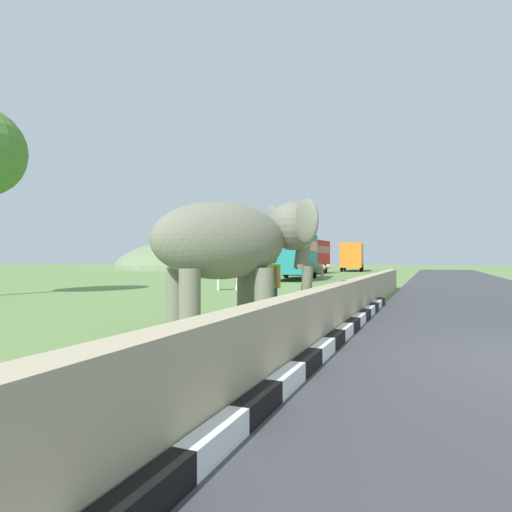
# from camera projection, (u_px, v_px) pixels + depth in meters

# --- Properties ---
(striped_curb) EXTENTS (16.20, 0.20, 0.24)m
(striped_curb) POSITION_uv_depth(u_px,v_px,m) (329.00, 345.00, 7.11)
(striped_curb) COLOR white
(striped_curb) RESTS_ON ground_plane
(barrier_parapet) EXTENTS (28.00, 0.36, 1.00)m
(barrier_parapet) POSITION_uv_depth(u_px,v_px,m) (339.00, 306.00, 9.40)
(barrier_parapet) COLOR tan
(barrier_parapet) RESTS_ON ground_plane
(elephant) EXTENTS (3.90, 3.75, 2.90)m
(elephant) POSITION_uv_depth(u_px,v_px,m) (236.00, 243.00, 9.66)
(elephant) COLOR slate
(elephant) RESTS_ON ground_plane
(person_handler) EXTENTS (0.53, 0.52, 1.66)m
(person_handler) POSITION_uv_depth(u_px,v_px,m) (273.00, 283.00, 10.75)
(person_handler) COLOR navy
(person_handler) RESTS_ON ground_plane
(bus_teal) EXTENTS (8.60, 3.62, 3.50)m
(bus_teal) POSITION_uv_depth(u_px,v_px,m) (295.00, 252.00, 32.48)
(bus_teal) COLOR teal
(bus_teal) RESTS_ON ground_plane
(bus_red) EXTENTS (9.92, 2.95, 3.50)m
(bus_red) POSITION_uv_depth(u_px,v_px,m) (305.00, 254.00, 44.12)
(bus_red) COLOR #B21E1E
(bus_red) RESTS_ON ground_plane
(bus_orange) EXTENTS (9.12, 3.54, 3.50)m
(bus_orange) POSITION_uv_depth(u_px,v_px,m) (352.00, 255.00, 55.28)
(bus_orange) COLOR orange
(bus_orange) RESTS_ON ground_plane
(cow_near) EXTENTS (1.32, 1.84, 1.23)m
(cow_near) POSITION_uv_depth(u_px,v_px,m) (227.00, 273.00, 21.22)
(cow_near) COLOR beige
(cow_near) RESTS_ON ground_plane
(cow_mid) EXTENTS (0.84, 1.93, 1.23)m
(cow_mid) POSITION_uv_depth(u_px,v_px,m) (317.00, 268.00, 32.62)
(cow_mid) COLOR tan
(cow_mid) RESTS_ON ground_plane
(hill_east) EXTENTS (35.92, 28.73, 10.12)m
(hill_east) POSITION_uv_depth(u_px,v_px,m) (217.00, 269.00, 69.92)
(hill_east) COLOR #6B7D58
(hill_east) RESTS_ON ground_plane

